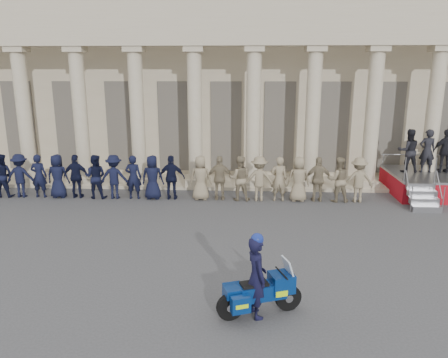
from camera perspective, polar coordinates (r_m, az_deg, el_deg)
ground at (r=12.69m, az=-1.86°, el=-10.87°), size 90.00×90.00×0.00m
building at (r=26.21m, az=0.77°, el=12.47°), size 40.00×12.50×9.00m
officer_rank at (r=18.64m, az=-10.89°, el=0.24°), size 19.48×0.71×1.87m
reviewing_stand at (r=21.20m, az=27.09°, el=2.33°), size 4.61×4.33×2.83m
motorcycle at (r=10.08m, az=4.82°, el=-14.48°), size 1.93×1.11×1.29m
rider at (r=9.85m, az=4.26°, el=-12.47°), size 0.65×0.80×1.97m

